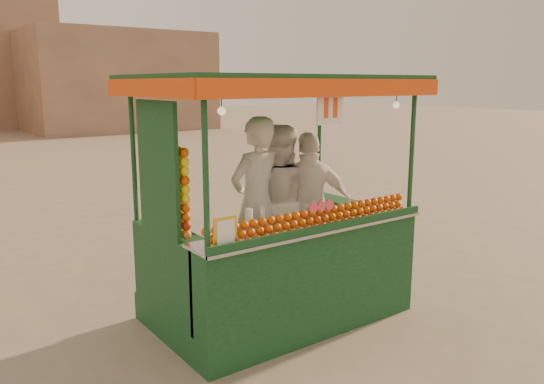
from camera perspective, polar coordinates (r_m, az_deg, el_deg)
ground at (r=5.93m, az=2.95°, el=-12.61°), size 90.00×90.00×0.00m
building_right at (r=30.06m, az=-16.08°, el=11.16°), size 9.00×6.00×5.00m
juice_cart at (r=5.49m, az=0.57°, el=-5.58°), size 2.74×1.78×2.49m
vendor_left at (r=5.65m, az=-1.66°, el=-1.12°), size 0.71×0.52×1.80m
vendor_middle at (r=5.92m, az=0.66°, el=-1.03°), size 1.04×1.03×1.69m
vendor_right at (r=5.93m, az=4.00°, el=-1.42°), size 1.03×0.76×1.62m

